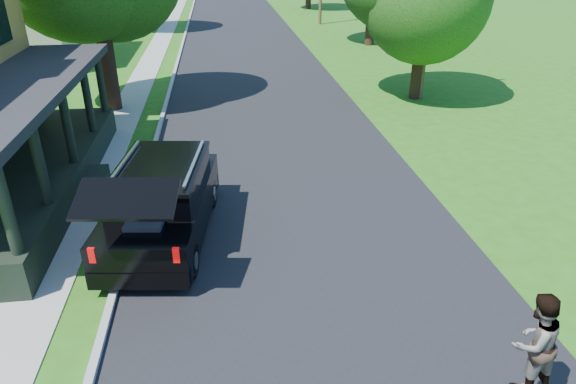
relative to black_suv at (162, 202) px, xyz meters
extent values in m
plane|color=#2B5C12|center=(3.20, -3.15, -0.92)|extent=(140.00, 140.00, 0.00)
cube|color=black|center=(3.20, 16.85, -0.92)|extent=(8.00, 120.00, 0.02)
cube|color=#9F9F9A|center=(-0.85, 16.85, -0.92)|extent=(0.15, 120.00, 0.12)
cube|color=gray|center=(-2.40, 16.85, -0.92)|extent=(1.30, 120.00, 0.03)
cube|color=black|center=(-3.60, 2.85, -0.47)|extent=(2.40, 10.00, 0.90)
cube|color=black|center=(-3.60, 2.85, 2.08)|extent=(2.60, 10.30, 0.25)
cube|color=#B7B3A2|center=(-10.30, 20.85, 1.58)|extent=(8.00, 8.00, 5.00)
cube|color=black|center=(0.00, 0.00, -0.22)|extent=(2.59, 4.97, 0.92)
cube|color=black|center=(0.02, 0.16, 0.51)|extent=(2.20, 3.16, 0.59)
cube|color=black|center=(0.02, 0.16, 0.83)|extent=(2.25, 3.26, 0.09)
cube|color=black|center=(-0.30, -2.30, 1.29)|extent=(1.95, 1.21, 0.41)
cube|color=#2F2E33|center=(-0.18, -1.41, 0.10)|extent=(0.83, 0.74, 0.49)
cube|color=silver|center=(-0.77, 0.27, 0.93)|extent=(0.40, 2.60, 0.06)
cube|color=silver|center=(0.81, 0.06, 0.93)|extent=(0.40, 2.60, 0.06)
cube|color=#990505|center=(-1.09, -2.23, 0.10)|extent=(0.14, 0.08, 0.32)
cube|color=#990505|center=(0.49, -2.43, 0.10)|extent=(0.14, 0.08, 0.32)
cylinder|color=black|center=(-0.66, 1.67, -0.56)|extent=(0.35, 0.76, 0.73)
cylinder|color=black|center=(1.06, 1.44, -0.56)|extent=(0.35, 0.76, 0.73)
cylinder|color=black|center=(-1.06, -1.44, -0.56)|extent=(0.35, 0.76, 0.73)
cylinder|color=black|center=(0.66, -1.66, -0.56)|extent=(0.35, 0.76, 0.73)
imported|color=black|center=(5.70, -5.76, 0.37)|extent=(0.91, 0.78, 1.61)
cylinder|color=black|center=(-2.93, 10.63, 0.67)|extent=(0.82, 0.82, 3.19)
cylinder|color=black|center=(-4.05, 30.60, 0.86)|extent=(0.76, 0.76, 3.58)
cylinder|color=black|center=(10.03, 10.56, 0.48)|extent=(0.63, 0.63, 2.81)
cylinder|color=black|center=(11.43, 23.05, 1.08)|extent=(0.80, 0.80, 4.02)
camera|label=1|loc=(1.51, -10.79, 5.50)|focal=32.00mm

